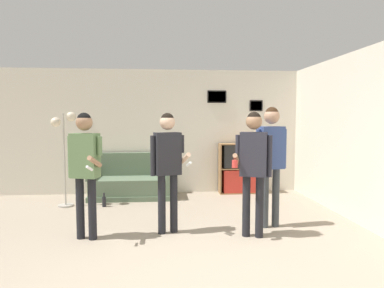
# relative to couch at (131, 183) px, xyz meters

# --- Properties ---
(ground_plane) EXTENTS (20.00, 20.00, 0.00)m
(ground_plane) POSITION_rel_couch_xyz_m (1.00, -3.73, -0.30)
(ground_plane) COLOR gray
(wall_back) EXTENTS (7.73, 0.08, 2.70)m
(wall_back) POSITION_rel_couch_xyz_m (1.00, 0.41, 1.06)
(wall_back) COLOR silver
(wall_back) RESTS_ON ground_plane
(wall_right) EXTENTS (0.06, 6.51, 2.70)m
(wall_right) POSITION_rel_couch_xyz_m (3.69, -1.67, 1.05)
(wall_right) COLOR silver
(wall_right) RESTS_ON ground_plane
(couch) EXTENTS (1.68, 0.80, 0.91)m
(couch) POSITION_rel_couch_xyz_m (0.00, 0.00, 0.00)
(couch) COLOR #5B7056
(couch) RESTS_ON ground_plane
(bookshelf) EXTENTS (0.93, 0.30, 1.10)m
(bookshelf) POSITION_rel_couch_xyz_m (2.35, 0.19, 0.25)
(bookshelf) COLOR olive
(bookshelf) RESTS_ON ground_plane
(floor_lamp) EXTENTS (0.46, 0.28, 1.76)m
(floor_lamp) POSITION_rel_couch_xyz_m (-1.16, -0.64, 1.01)
(floor_lamp) COLOR #ADA89E
(floor_lamp) RESTS_ON ground_plane
(person_player_foreground_left) EXTENTS (0.48, 0.55, 1.72)m
(person_player_foreground_left) POSITION_rel_couch_xyz_m (-0.39, -2.45, 0.77)
(person_player_foreground_left) COLOR black
(person_player_foreground_left) RESTS_ON ground_plane
(person_player_foreground_center) EXTENTS (0.56, 0.43, 1.72)m
(person_player_foreground_center) POSITION_rel_couch_xyz_m (0.72, -2.30, 0.77)
(person_player_foreground_center) COLOR black
(person_player_foreground_center) RESTS_ON ground_plane
(person_watcher_holding_cup) EXTENTS (0.57, 0.39, 1.74)m
(person_watcher_holding_cup) POSITION_rel_couch_xyz_m (1.89, -2.56, 0.78)
(person_watcher_holding_cup) COLOR black
(person_watcher_holding_cup) RESTS_ON ground_plane
(person_spectator_near_bookshelf) EXTENTS (0.49, 0.26, 1.81)m
(person_spectator_near_bookshelf) POSITION_rel_couch_xyz_m (2.27, -2.16, 0.84)
(person_spectator_near_bookshelf) COLOR #3D4247
(person_spectator_near_bookshelf) RESTS_ON ground_plane
(bottle_on_floor) EXTENTS (0.07, 0.07, 0.26)m
(bottle_on_floor) POSITION_rel_couch_xyz_m (-0.44, -0.74, -0.19)
(bottle_on_floor) COLOR black
(bottle_on_floor) RESTS_ON ground_plane
(drinking_cup) EXTENTS (0.08, 0.08, 0.10)m
(drinking_cup) POSITION_rel_couch_xyz_m (2.42, 0.19, 0.85)
(drinking_cup) COLOR red
(drinking_cup) RESTS_ON bookshelf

